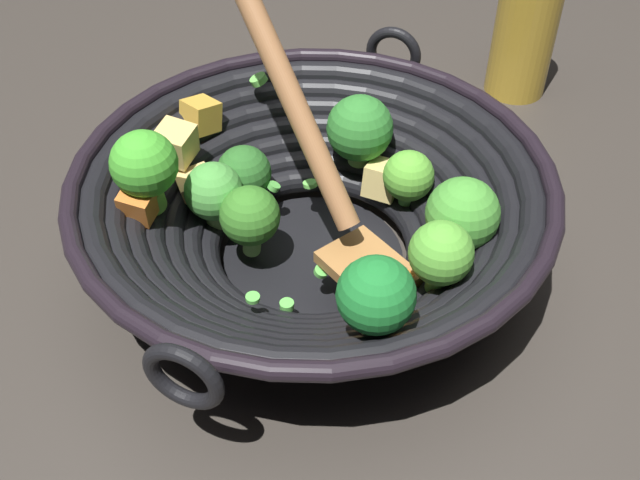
{
  "coord_description": "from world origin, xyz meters",
  "views": [
    {
      "loc": [
        0.23,
        -0.39,
        0.46
      ],
      "look_at": [
        0.01,
        0.0,
        0.03
      ],
      "focal_mm": 42.95,
      "sensor_mm": 36.0,
      "label": 1
    }
  ],
  "objects": [
    {
      "name": "wok",
      "position": [
        -0.0,
        0.0,
        0.06
      ],
      "size": [
        0.38,
        0.42,
        0.27
      ],
      "color": "black",
      "rests_on": "ground"
    },
    {
      "name": "ground_plane",
      "position": [
        0.0,
        0.0,
        0.0
      ],
      "size": [
        4.0,
        4.0,
        0.0
      ],
      "primitive_type": "plane",
      "color": "#332D28"
    },
    {
      "name": "cooking_oil_bottle",
      "position": [
        0.06,
        0.35,
        0.09
      ],
      "size": [
        0.07,
        0.07,
        0.21
      ],
      "color": "gold",
      "rests_on": "ground"
    }
  ]
}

